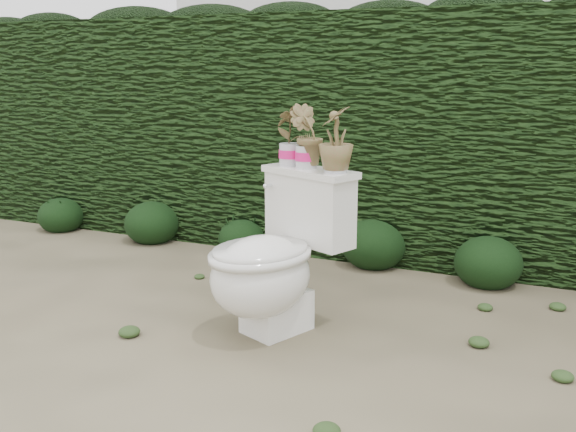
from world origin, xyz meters
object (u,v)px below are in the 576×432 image
at_px(potted_plant_left, 290,136).
at_px(potted_plant_right, 336,141).
at_px(potted_plant_center, 306,138).
at_px(toilet, 273,262).

relative_size(potted_plant_left, potted_plant_right, 1.01).
xyz_separation_m(potted_plant_center, potted_plant_right, (0.18, -0.08, -0.00)).
height_order(potted_plant_left, potted_plant_right, potted_plant_left).
bearing_deg(toilet, potted_plant_center, 95.83).
bearing_deg(potted_plant_center, toilet, 61.47).
bearing_deg(potted_plant_right, potted_plant_left, -132.85).
relative_size(toilet, potted_plant_right, 2.75).
height_order(toilet, potted_plant_center, potted_plant_center).
bearing_deg(potted_plant_left, toilet, 28.54).
distance_m(potted_plant_center, potted_plant_right, 0.19).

